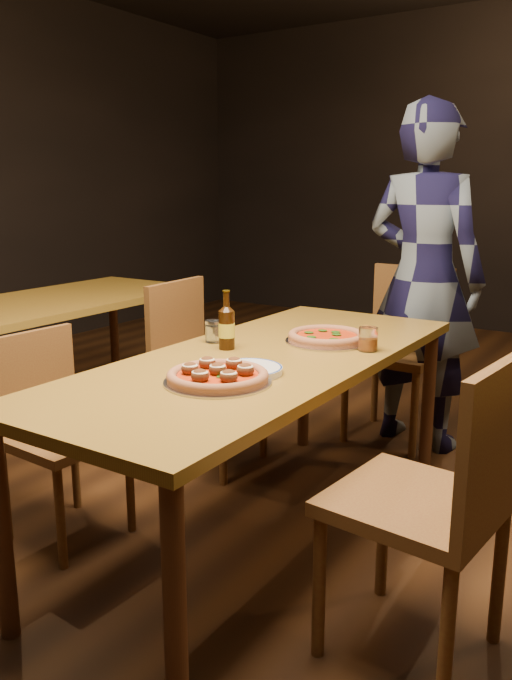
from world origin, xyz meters
The scene contains 15 objects.
ground centered at (0.00, 0.00, 0.00)m, with size 9.00×9.00×0.00m, color black.
room_shell centered at (0.00, 0.00, 1.86)m, with size 9.00×9.00×9.00m.
table_main centered at (0.00, 0.00, 0.68)m, with size 0.80×2.00×0.75m.
table_left centered at (-1.70, 0.30, 0.68)m, with size 0.80×2.00×0.75m.
chair_main_nw centered at (-0.65, -0.41, 0.43)m, with size 0.40×0.40×0.85m, color brown, non-canonical shape.
chair_main_sw centered at (-0.61, 0.48, 0.48)m, with size 0.45×0.45×0.96m, color brown, non-canonical shape.
chair_main_e centered at (0.72, -0.32, 0.49)m, with size 0.46×0.46×0.98m, color brown, non-canonical shape.
chair_end centered at (0.03, 1.29, 0.49)m, with size 0.46×0.46×0.99m, color brown, non-canonical shape.
pizza_meatball centered at (0.07, -0.38, 0.77)m, with size 0.35×0.35×0.06m.
pizza_margherita centered at (0.10, 0.33, 0.77)m, with size 0.34×0.34×0.04m.
plate_stack centered at (0.09, -0.23, 0.76)m, with size 0.24×0.24×0.02m, color white.
beer_bottle centered at (-0.18, 0.01, 0.83)m, with size 0.06×0.06×0.23m.
water_glass centered at (-0.29, 0.08, 0.79)m, with size 0.07×0.07×0.09m, color white.
amber_glass centered at (0.30, 0.28, 0.80)m, with size 0.07×0.07×0.09m, color #AE5413.
diner centered at (0.15, 1.33, 0.90)m, with size 0.66×0.43×1.80m, color black.
Camera 1 is at (1.30, -2.04, 1.37)m, focal length 35.00 mm.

